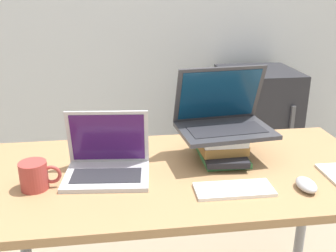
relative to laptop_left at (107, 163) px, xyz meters
name	(u,v)px	position (x,y,z in m)	size (l,w,h in m)	color
desk	(181,190)	(0.27, 0.00, -0.13)	(1.50, 0.73, 0.77)	#9E754C
laptop_left	(107,163)	(0.00, 0.00, 0.00)	(0.32, 0.25, 0.23)	#B2B2B7
book_stack	(221,145)	(0.45, 0.09, 0.01)	(0.19, 0.28, 0.11)	#33753D
laptop_on_books	(223,118)	(0.46, 0.10, 0.12)	(0.38, 0.29, 0.25)	#333338
wireless_keyboard	(234,189)	(0.43, -0.18, -0.04)	(0.27, 0.11, 0.01)	white
mouse	(306,185)	(0.67, -0.21, -0.03)	(0.06, 0.10, 0.04)	#B2B2B7
mug	(35,176)	(-0.24, -0.07, 0.00)	(0.14, 0.09, 0.10)	#9E3833
mini_fridge	(254,133)	(0.99, 1.13, -0.37)	(0.49, 0.49, 0.89)	#232328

